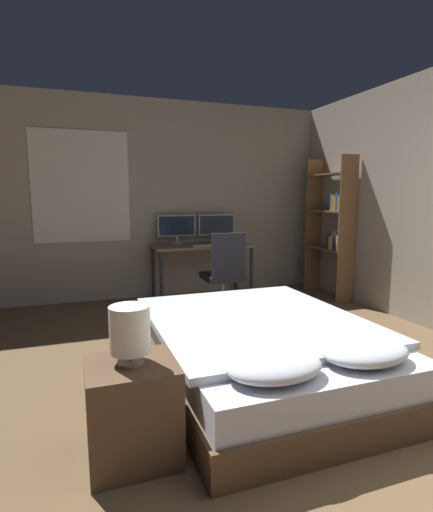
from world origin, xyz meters
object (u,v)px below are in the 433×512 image
at_px(computer_mouse, 227,244).
at_px(office_chair, 224,282).
at_px(bookshelf, 333,222).
at_px(monitor_left, 177,227).
at_px(keyboard, 207,246).
at_px(bedside_lamp, 130,330).
at_px(desk, 202,251).
at_px(bed, 261,351).
at_px(monitor_right, 217,226).
at_px(nightstand, 132,411).

height_order(computer_mouse, office_chair, office_chair).
bearing_deg(office_chair, bookshelf, 9.79).
bearing_deg(monitor_left, keyboard, -56.33).
bearing_deg(bookshelf, keyboard, 169.99).
distance_m(bedside_lamp, desk, 3.42).
xyz_separation_m(bed, monitor_right, (0.63, 2.76, 0.74)).
height_order(monitor_left, computer_mouse, monitor_left).
height_order(keyboard, bookshelf, bookshelf).
xyz_separation_m(desk, office_chair, (0.02, -0.82, -0.26)).
height_order(monitor_right, keyboard, monitor_right).
distance_m(desk, computer_mouse, 0.38).
height_order(monitor_left, bookshelf, bookshelf).
distance_m(desk, monitor_right, 0.49).
relative_size(nightstand, bedside_lamp, 1.73).
bearing_deg(bedside_lamp, keyboard, 64.54).
relative_size(desk, bookshelf, 0.70).
bearing_deg(bed, desk, 82.41).
relative_size(desk, monitor_left, 2.54).
height_order(desk, office_chair, office_chair).
height_order(bed, nightstand, bed).
distance_m(bed, computer_mouse, 2.47).
relative_size(desk, computer_mouse, 19.18).
xyz_separation_m(desk, monitor_left, (-0.29, 0.22, 0.33)).
bearing_deg(monitor_left, office_chair, -73.52).
relative_size(nightstand, desk, 0.40).
distance_m(bedside_lamp, bookshelf, 4.07).
bearing_deg(bookshelf, nightstand, -140.06).
distance_m(nightstand, monitor_left, 3.60).
relative_size(bedside_lamp, monitor_left, 0.58).
xyz_separation_m(keyboard, computer_mouse, (0.28, 0.00, 0.01)).
relative_size(nightstand, computer_mouse, 7.63).
height_order(monitor_right, bookshelf, bookshelf).
height_order(office_chair, bookshelf, bookshelf).
height_order(desk, monitor_left, monitor_left).
distance_m(computer_mouse, bookshelf, 1.50).
height_order(bed, computer_mouse, computer_mouse).
height_order(bed, keyboard, keyboard).
bearing_deg(bedside_lamp, computer_mouse, 60.17).
bearing_deg(monitor_left, desk, -37.10).
bearing_deg(bedside_lamp, monitor_right, 63.39).
bearing_deg(desk, office_chair, -88.92).
relative_size(bed, keyboard, 5.37).
xyz_separation_m(monitor_right, office_chair, (-0.28, -1.04, -0.58)).
distance_m(monitor_left, office_chair, 1.23).
bearing_deg(office_chair, nightstand, -121.23).
distance_m(bedside_lamp, monitor_right, 3.76).
distance_m(office_chair, bookshelf, 1.85).
bearing_deg(bed, monitor_left, 89.02).
bearing_deg(bookshelf, monitor_right, 152.64).
distance_m(bed, keyboard, 2.41).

